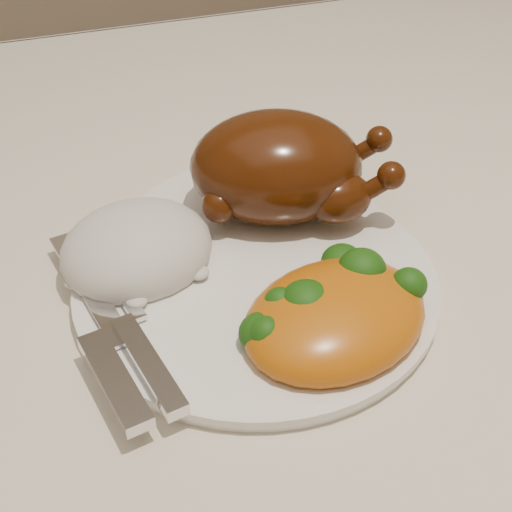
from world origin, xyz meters
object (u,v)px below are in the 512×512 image
object	(u,v)px
dinner_plate	(256,283)
roast_chicken	(282,167)
side_plate	(256,230)
dining_table	(111,384)

from	to	relation	value
dinner_plate	roast_chicken	size ratio (longest dim) A/B	1.44
dinner_plate	side_plate	world-z (taller)	dinner_plate
dining_table	roast_chicken	xyz separation A→B (m)	(0.16, 0.03, 0.16)
side_plate	roast_chicken	distance (m)	0.05
side_plate	roast_chicken	xyz separation A→B (m)	(0.02, 0.01, 0.05)
dining_table	dinner_plate	bearing A→B (deg)	-19.80
dinner_plate	roast_chicken	distance (m)	0.10
dinner_plate	dining_table	bearing A→B (deg)	160.20
dinner_plate	side_plate	distance (m)	0.07
dinner_plate	roast_chicken	world-z (taller)	roast_chicken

